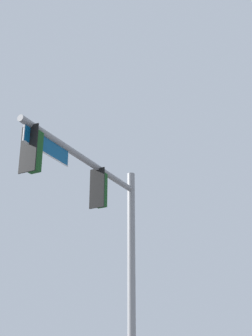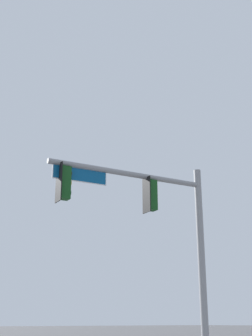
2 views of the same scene
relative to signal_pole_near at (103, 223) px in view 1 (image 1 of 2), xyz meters
name	(u,v)px [view 1 (image 1 of 2)]	position (x,y,z in m)	size (l,w,h in m)	color
signal_pole_near	(103,223)	(0.00, 0.00, 0.00)	(6.13, 1.12, 7.48)	gray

